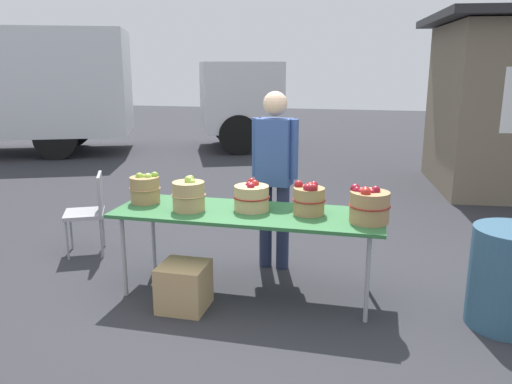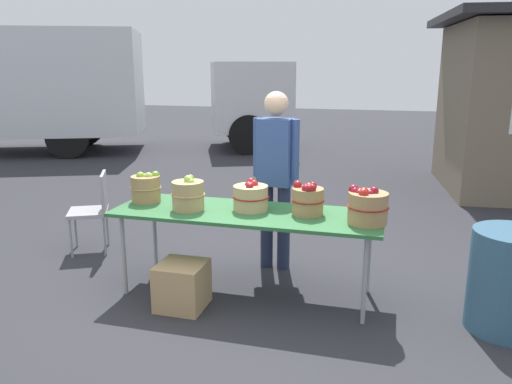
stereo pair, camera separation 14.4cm
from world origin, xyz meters
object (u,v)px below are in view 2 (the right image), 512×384
at_px(box_truck, 96,87).
at_px(produce_crate, 182,285).
at_px(market_table, 247,216).
at_px(apple_basket_green_1, 188,194).
at_px(apple_basket_red_2, 367,206).
at_px(apple_basket_green_0, 146,188).
at_px(trash_barrel, 510,281).
at_px(folding_chair, 95,206).
at_px(apple_basket_red_0, 251,197).
at_px(apple_basket_red_1, 308,199).
at_px(vendor_adult, 276,167).

bearing_deg(box_truck, produce_crate, -76.30).
xyz_separation_m(market_table, apple_basket_green_1, (-0.50, -0.07, 0.17)).
bearing_deg(box_truck, apple_basket_green_1, -75.28).
height_order(apple_basket_red_2, produce_crate, apple_basket_red_2).
bearing_deg(apple_basket_green_0, trash_barrel, -3.23).
bearing_deg(apple_basket_red_2, box_truck, 134.70).
height_order(trash_barrel, produce_crate, trash_barrel).
bearing_deg(folding_chair, apple_basket_green_1, 37.65).
xyz_separation_m(apple_basket_green_0, apple_basket_green_1, (0.48, -0.15, 0.01)).
bearing_deg(apple_basket_red_2, market_table, 176.10).
bearing_deg(apple_basket_red_2, trash_barrel, -1.43).
distance_m(apple_basket_red_0, box_truck, 8.61).
distance_m(apple_basket_red_1, vendor_adult, 0.74).
height_order(box_truck, folding_chair, box_truck).
distance_m(apple_basket_red_1, folding_chair, 2.47).
relative_size(apple_basket_green_0, produce_crate, 0.74).
height_order(folding_chair, produce_crate, folding_chair).
bearing_deg(apple_basket_red_2, apple_basket_green_1, -179.85).
bearing_deg(apple_basket_green_1, produce_crate, -79.43).
bearing_deg(apple_basket_red_1, apple_basket_green_1, -173.18).
bearing_deg(apple_basket_green_0, market_table, -4.52).
bearing_deg(apple_basket_red_0, box_truck, 130.59).
distance_m(apple_basket_green_1, trash_barrel, 2.63).
relative_size(apple_basket_green_1, apple_basket_red_1, 1.07).
relative_size(apple_basket_red_0, apple_basket_red_2, 0.96).
height_order(apple_basket_green_0, apple_basket_red_0, apple_basket_green_0).
relative_size(apple_basket_red_0, apple_basket_red_1, 1.13).
bearing_deg(trash_barrel, apple_basket_red_2, 178.57).
xyz_separation_m(market_table, folding_chair, (-1.87, 0.58, -0.20)).
bearing_deg(folding_chair, apple_basket_red_0, 47.72).
bearing_deg(trash_barrel, vendor_adult, 159.43).
bearing_deg(apple_basket_red_1, trash_barrel, -5.28).
distance_m(vendor_adult, trash_barrel, 2.21).
xyz_separation_m(market_table, apple_basket_red_0, (0.02, 0.06, 0.16)).
distance_m(apple_basket_red_0, apple_basket_red_2, 1.00).
xyz_separation_m(apple_basket_green_0, produce_crate, (0.54, -0.49, -0.69)).
bearing_deg(apple_basket_red_1, apple_basket_red_0, 179.28).
relative_size(vendor_adult, folding_chair, 2.02).
distance_m(apple_basket_green_0, apple_basket_red_0, 1.00).
xyz_separation_m(apple_basket_red_1, folding_chair, (-2.38, 0.54, -0.37)).
xyz_separation_m(apple_basket_red_2, trash_barrel, (1.08, -0.03, -0.50)).
height_order(apple_basket_red_2, trash_barrel, apple_basket_red_2).
bearing_deg(folding_chair, apple_basket_red_2, 50.58).
bearing_deg(produce_crate, apple_basket_green_0, 138.08).
bearing_deg(apple_basket_green_0, vendor_adult, 27.77).
distance_m(market_table, apple_basket_red_0, 0.17).
relative_size(market_table, folding_chair, 2.67).
bearing_deg(market_table, trash_barrel, -2.63).
relative_size(apple_basket_red_0, trash_barrel, 0.41).
bearing_deg(market_table, produce_crate, -137.33).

